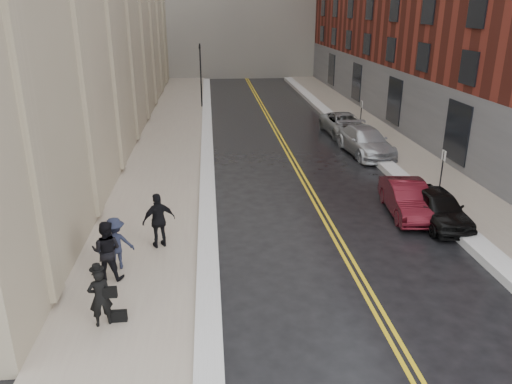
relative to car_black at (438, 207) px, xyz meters
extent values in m
plane|color=black|center=(-6.70, -5.52, -0.67)|extent=(160.00, 160.00, 0.00)
cube|color=gray|center=(-11.20, 10.48, -0.60)|extent=(4.00, 64.00, 0.15)
cube|color=gray|center=(2.30, 10.48, -0.60)|extent=(3.00, 64.00, 0.15)
cube|color=gold|center=(-4.32, 10.48, -0.67)|extent=(0.12, 64.00, 0.01)
cube|color=gold|center=(-4.08, 10.48, -0.67)|extent=(0.12, 64.00, 0.01)
cube|color=silver|center=(-8.90, 10.48, -0.54)|extent=(0.70, 60.80, 0.26)
cube|color=silver|center=(0.45, 10.48, -0.52)|extent=(0.85, 60.80, 0.30)
cylinder|color=black|center=(-9.30, 24.48, 1.93)|extent=(0.12, 0.12, 5.20)
imported|color=black|center=(-9.30, 24.48, 3.93)|extent=(0.18, 0.15, 0.90)
cylinder|color=black|center=(1.20, 2.48, 0.43)|extent=(0.06, 0.06, 2.20)
cube|color=white|center=(1.20, 2.48, 1.33)|extent=(0.02, 0.35, 0.45)
cylinder|color=black|center=(1.20, 14.48, 0.43)|extent=(0.06, 0.06, 2.20)
cube|color=white|center=(1.20, 14.48, 1.33)|extent=(0.02, 0.35, 0.45)
imported|color=black|center=(0.00, 0.00, 0.00)|extent=(1.60, 3.94, 1.34)
imported|color=#4C0D16|center=(-0.84, 0.99, 0.01)|extent=(1.81, 4.22, 1.35)
imported|color=#B2B4BA|center=(0.10, 9.75, 0.08)|extent=(2.57, 5.37, 1.51)
imported|color=#9EA2A5|center=(0.10, 14.37, 0.02)|extent=(2.53, 5.10, 1.39)
imported|color=black|center=(-11.64, -5.78, 0.30)|extent=(0.70, 0.58, 1.63)
imported|color=black|center=(-11.90, -3.38, 0.42)|extent=(1.01, 0.84, 1.88)
imported|color=#1C2032|center=(-11.75, -2.73, 0.33)|extent=(1.19, 0.79, 1.71)
imported|color=black|center=(-10.53, -1.32, 0.45)|extent=(1.24, 0.87, 1.95)
camera|label=1|loc=(-8.69, -17.13, 7.28)|focal=35.00mm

